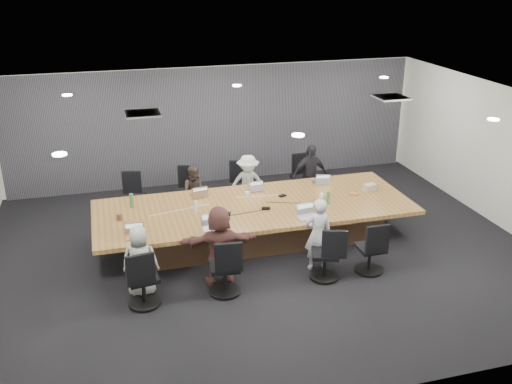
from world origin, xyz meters
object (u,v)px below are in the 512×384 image
object	(u,v)px
person_6	(318,234)
stapler	(266,208)
chair_7	(370,252)
laptop_1	(200,194)
laptop_3	(319,182)
chair_3	(304,182)
person_4	(140,261)
laptop_2	(255,189)
laptop_6	(307,217)
person_5	(219,245)
laptop_5	(213,228)
mug_brown	(119,217)
laptop_4	(137,237)
person_1	(196,192)
chair_0	(136,201)
chair_5	(224,271)
bottle_green_right	(328,198)
chair_4	(143,282)
chair_2	(244,189)
snack_packet	(354,194)
bottle_clear	(196,207)
person_3	(310,175)
chair_1	(193,195)
bottle_green_left	(132,200)
person_2	(248,184)
chair_6	(325,258)
canvas_bag	(370,187)

from	to	relation	value
person_6	stapler	xyz separation A→B (m)	(-0.62, 1.09, 0.11)
chair_7	laptop_1	world-z (taller)	chair_7
laptop_1	laptop_3	size ratio (longest dim) A/B	1.04
chair_3	person_4	size ratio (longest dim) A/B	0.72
laptop_2	laptop_6	world-z (taller)	same
stapler	person_5	bearing A→B (deg)	-121.91
laptop_2	laptop_5	world-z (taller)	same
laptop_3	mug_brown	xyz separation A→B (m)	(-4.13, -0.79, 0.05)
laptop_4	person_5	world-z (taller)	person_5
person_1	laptop_3	world-z (taller)	person_1
chair_0	chair_5	distance (m)	3.58
laptop_5	bottle_green_right	size ratio (longest dim) A/B	1.42
mug_brown	chair_4	bearing A→B (deg)	-82.22
chair_2	snack_packet	world-z (taller)	chair_2
chair_0	chair_4	distance (m)	3.40
bottle_clear	person_4	bearing A→B (deg)	-130.34
chair_7	chair_2	bearing A→B (deg)	111.82
person_1	laptop_1	size ratio (longest dim) A/B	3.71
laptop_4	mug_brown	bearing A→B (deg)	113.43
chair_0	person_6	xyz separation A→B (m)	(2.87, -3.05, 0.29)
chair_2	person_1	xyz separation A→B (m)	(-1.13, -0.35, 0.19)
person_1	laptop_1	bearing A→B (deg)	-82.88
person_3	chair_1	bearing A→B (deg)	166.49
chair_0	laptop_4	xyz separation A→B (m)	(-0.16, -2.50, 0.38)
chair_4	laptop_2	distance (m)	3.55
person_3	bottle_green_left	world-z (taller)	person_3
laptop_1	person_2	world-z (taller)	person_2
chair_6	person_1	xyz separation A→B (m)	(-1.67, 3.05, 0.19)
chair_4	canvas_bag	distance (m)	5.06
laptop_1	laptop_6	size ratio (longest dim) A/B	0.88
chair_5	mug_brown	size ratio (longest dim) A/B	6.95
laptop_2	bottle_green_left	xyz separation A→B (m)	(-2.48, -0.26, 0.13)
chair_3	person_5	size ratio (longest dim) A/B	0.62
person_5	chair_6	bearing A→B (deg)	173.68
mug_brown	laptop_3	bearing A→B (deg)	10.84
person_1	stapler	distance (m)	1.93
chair_6	laptop_5	world-z (taller)	chair_6
bottle_clear	stapler	xyz separation A→B (m)	(1.27, -0.26, -0.07)
chair_6	stapler	size ratio (longest dim) A/B	4.99
mug_brown	stapler	size ratio (longest dim) A/B	0.75
chair_3	stapler	xyz separation A→B (m)	(-1.48, -1.96, 0.34)
chair_2	laptop_1	xyz separation A→B (m)	(-1.13, -0.90, 0.36)
laptop_2	person_5	bearing A→B (deg)	57.40
laptop_1	stapler	bearing A→B (deg)	127.00
person_6	snack_packet	distance (m)	1.84
person_4	laptop_1	bearing A→B (deg)	-113.37
person_5	bottle_clear	bearing A→B (deg)	-78.49
chair_1	chair_5	xyz separation A→B (m)	(-0.07, -3.40, 0.02)
chair_2	bottle_green_left	xyz separation A→B (m)	(-2.48, -1.16, 0.49)
chair_6	laptop_3	size ratio (longest dim) A/B	2.56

